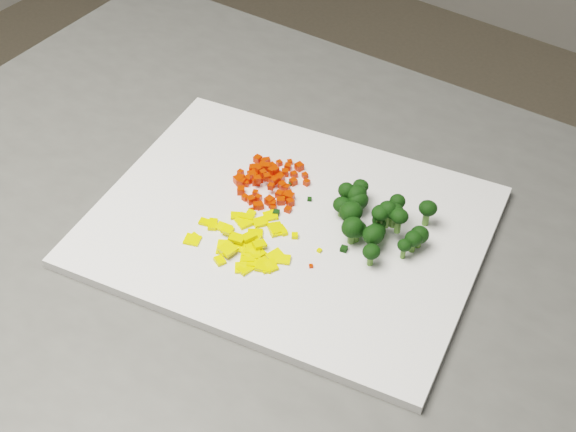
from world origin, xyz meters
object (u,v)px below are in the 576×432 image
Objects in this scene: cutting_board at (288,226)px; carrot_pile at (271,174)px; broccoli_pile at (384,213)px; pepper_pile at (242,236)px.

cutting_board is 4.50× the size of carrot_pile.
cutting_board is 0.07m from carrot_pile.
cutting_board is 3.75× the size of broccoli_pile.
carrot_pile is at bearing 143.09° from cutting_board.
pepper_pile is 0.16m from broccoli_pile.
pepper_pile reaches higher than cutting_board.
pepper_pile is 0.97× the size of broccoli_pile.
cutting_board is 0.06m from pepper_pile.
carrot_pile is 0.10m from pepper_pile.
cutting_board is 0.11m from broccoli_pile.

